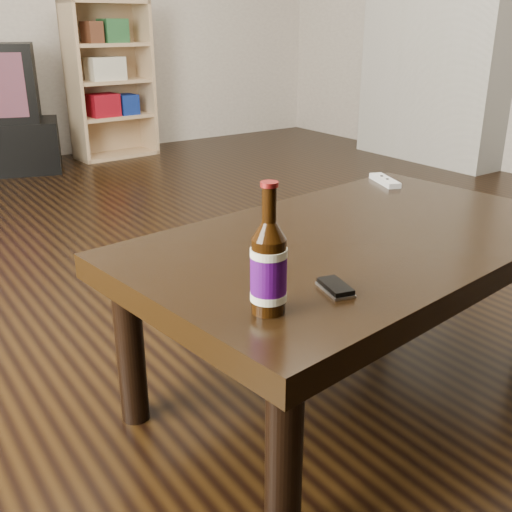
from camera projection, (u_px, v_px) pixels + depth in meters
floor at (278, 275)px, 2.60m from camera, size 5.00×6.00×0.01m
bookshelf at (108, 78)px, 4.66m from camera, size 0.65×0.33×1.17m
coffee_table at (356, 256)px, 1.65m from camera, size 1.37×0.90×0.48m
beer_bottle at (269, 268)px, 1.16m from camera, size 0.10×0.10×0.26m
phone at (335, 287)px, 1.28m from camera, size 0.07×0.10×0.02m
remote at (385, 181)px, 2.14m from camera, size 0.10×0.17×0.02m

